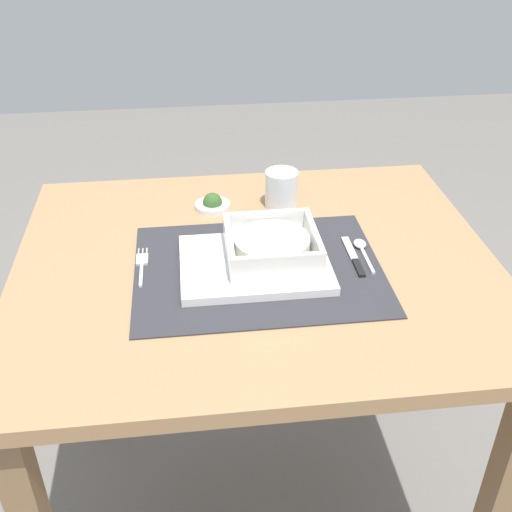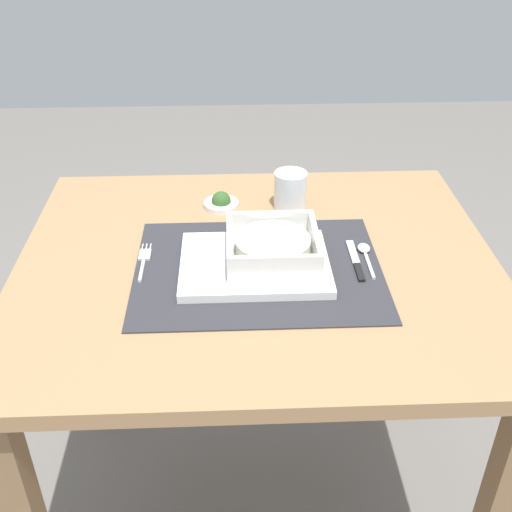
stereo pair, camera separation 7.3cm
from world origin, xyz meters
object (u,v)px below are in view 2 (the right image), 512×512
(condiment_saucer, at_px, (221,203))
(spoon, at_px, (365,252))
(porridge_bowl, at_px, (273,247))
(fork, at_px, (144,259))
(butter_knife, at_px, (356,263))
(dining_table, at_px, (257,307))
(drinking_glass, at_px, (290,192))

(condiment_saucer, bearing_deg, spoon, -36.76)
(porridge_bowl, relative_size, fork, 1.32)
(butter_knife, xyz_separation_m, condiment_saucer, (-0.25, 0.24, 0.00))
(porridge_bowl, bearing_deg, spoon, 8.88)
(porridge_bowl, relative_size, butter_knife, 1.22)
(dining_table, xyz_separation_m, spoon, (0.21, 0.01, 0.12))
(butter_knife, distance_m, condiment_saucer, 0.35)
(dining_table, height_order, butter_knife, butter_knife)
(drinking_glass, bearing_deg, butter_knife, -66.13)
(porridge_bowl, relative_size, spoon, 1.45)
(drinking_glass, height_order, condiment_saucer, drinking_glass)
(butter_knife, height_order, condiment_saucer, condiment_saucer)
(porridge_bowl, distance_m, fork, 0.24)
(dining_table, relative_size, porridge_bowl, 5.45)
(porridge_bowl, xyz_separation_m, fork, (-0.24, 0.02, -0.03))
(butter_knife, relative_size, condiment_saucer, 1.80)
(fork, height_order, condiment_saucer, condiment_saucer)
(porridge_bowl, xyz_separation_m, spoon, (0.18, 0.03, -0.03))
(spoon, bearing_deg, condiment_saucer, 145.10)
(spoon, bearing_deg, butter_knife, -121.35)
(dining_table, height_order, condiment_saucer, condiment_saucer)
(dining_table, bearing_deg, spoon, 2.10)
(porridge_bowl, distance_m, condiment_saucer, 0.25)
(porridge_bowl, distance_m, drinking_glass, 0.23)
(butter_knife, height_order, drinking_glass, drinking_glass)
(dining_table, bearing_deg, condiment_saucer, 107.97)
(spoon, bearing_deg, fork, -177.60)
(dining_table, xyz_separation_m, butter_knife, (0.18, -0.03, 0.12))
(butter_knife, bearing_deg, fork, 179.82)
(fork, relative_size, butter_knife, 0.93)
(fork, xyz_separation_m, spoon, (0.42, 0.00, 0.00))
(porridge_bowl, distance_m, butter_knife, 0.16)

